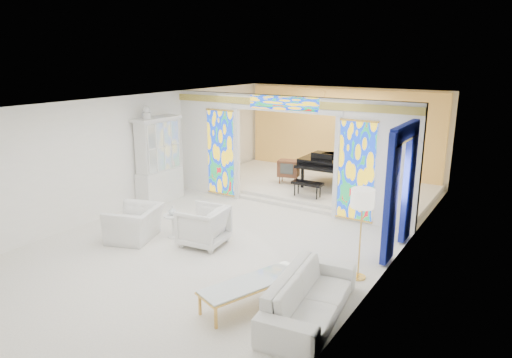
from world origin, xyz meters
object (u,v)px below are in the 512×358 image
Objects in this scene: coffee_table at (253,283)px; armchair_right at (203,226)px; armchair_left at (135,223)px; china_cabinet at (159,161)px; sofa at (310,296)px; tv_console at (288,168)px; grand_piano at (334,162)px.

armchair_right is at bearing 146.07° from coffee_table.
armchair_right reaches higher than armchair_left.
china_cabinet is 3.55m from armchair_right.
china_cabinet is 6.96m from sofa.
coffee_table is at bearing -32.22° from china_cabinet.
tv_console reaches higher than sofa.
sofa is at bearing -70.54° from grand_piano.
grand_piano reaches higher than armchair_right.
armchair_right is at bearing -96.88° from tv_console.
tv_console is at bearing 50.67° from china_cabinet.
armchair_right reaches higher than coffee_table.
coffee_table is (3.74, -0.93, 0.01)m from armchair_left.
coffee_table is at bearing -78.25° from grand_piano.
armchair_right is 5.45m from grand_piano.
armchair_left is at bearing -113.36° from tv_console.
armchair_left is 4.75m from sofa.
coffee_table is 2.71× the size of tv_console.
sofa reaches higher than coffee_table.
china_cabinet is at bearing 55.83° from sofa.
china_cabinet is 2.89× the size of armchair_right.
china_cabinet is at bearing -167.18° from armchair_left.
armchair_right is at bearing -98.33° from grand_piano.
grand_piano is at bearing 164.91° from armchair_right.
armchair_right is at bearing -30.89° from china_cabinet.
coffee_table is 0.73× the size of grand_piano.
coffee_table is (5.22, -3.29, -0.79)m from china_cabinet.
sofa is 3.29× the size of tv_console.
armchair_right is 0.35× the size of grand_piano.
china_cabinet is 3.78× the size of tv_console.
grand_piano is at bearing 12.84° from sofa.
armchair_left is 0.48× the size of sofa.
china_cabinet is 1.02× the size of grand_piano.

